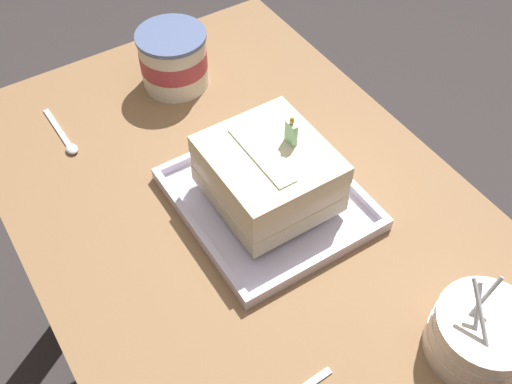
% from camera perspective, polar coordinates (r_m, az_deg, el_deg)
% --- Properties ---
extents(dining_table, '(1.02, 0.70, 0.75)m').
position_cam_1_polar(dining_table, '(1.11, -1.02, -5.24)').
color(dining_table, olive).
rests_on(dining_table, ground_plane).
extents(foil_tray, '(0.31, 0.28, 0.02)m').
position_cam_1_polar(foil_tray, '(1.01, 1.12, -0.78)').
color(foil_tray, silver).
rests_on(foil_tray, dining_table).
extents(birthday_cake, '(0.19, 0.18, 0.15)m').
position_cam_1_polar(birthday_cake, '(0.96, 1.18, 1.75)').
color(birthday_cake, beige).
rests_on(birthday_cake, foil_tray).
extents(bowl_stack, '(0.14, 0.14, 0.14)m').
position_cam_1_polar(bowl_stack, '(0.89, 20.35, -12.48)').
color(bowl_stack, silver).
rests_on(bowl_stack, dining_table).
extents(ice_cream_tub, '(0.13, 0.13, 0.11)m').
position_cam_1_polar(ice_cream_tub, '(1.21, -7.74, 12.27)').
color(ice_cream_tub, silver).
rests_on(ice_cream_tub, dining_table).
extents(serving_spoon_by_bowls, '(0.14, 0.02, 0.01)m').
position_cam_1_polar(serving_spoon_by_bowls, '(1.16, -17.34, 4.58)').
color(serving_spoon_by_bowls, silver).
rests_on(serving_spoon_by_bowls, dining_table).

